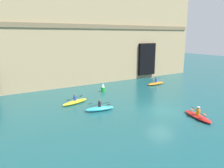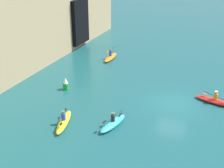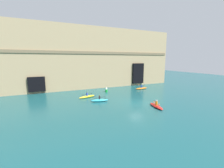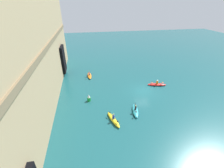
# 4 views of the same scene
# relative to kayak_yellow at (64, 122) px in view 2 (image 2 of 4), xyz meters

# --- Properties ---
(ground_plane) EXTENTS (120.00, 120.00, 0.00)m
(ground_plane) POSITION_rel_kayak_yellow_xyz_m (6.49, -6.64, -0.24)
(ground_plane) COLOR #195156
(kayak_yellow) EXTENTS (3.35, 1.54, 1.12)m
(kayak_yellow) POSITION_rel_kayak_yellow_xyz_m (0.00, 0.00, 0.00)
(kayak_yellow) COLOR yellow
(kayak_yellow) RESTS_ON ground
(kayak_cyan) EXTENTS (3.06, 1.32, 1.13)m
(kayak_cyan) POSITION_rel_kayak_yellow_xyz_m (1.24, -3.42, 0.01)
(kayak_cyan) COLOR #33B2C6
(kayak_cyan) RESTS_ON ground
(kayak_red) EXTENTS (1.55, 3.52, 1.09)m
(kayak_red) POSITION_rel_kayak_yellow_xyz_m (7.94, -9.84, -0.03)
(kayak_red) COLOR red
(kayak_red) RESTS_ON ground
(kayak_orange) EXTENTS (3.21, 0.90, 1.26)m
(kayak_orange) POSITION_rel_kayak_yellow_xyz_m (14.11, 2.46, -0.01)
(kayak_orange) COLOR orange
(kayak_orange) RESTS_ON ground
(marker_buoy) EXTENTS (0.53, 0.53, 1.16)m
(marker_buoy) POSITION_rel_kayak_yellow_xyz_m (5.17, 2.97, 0.29)
(marker_buoy) COLOR green
(marker_buoy) RESTS_ON ground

